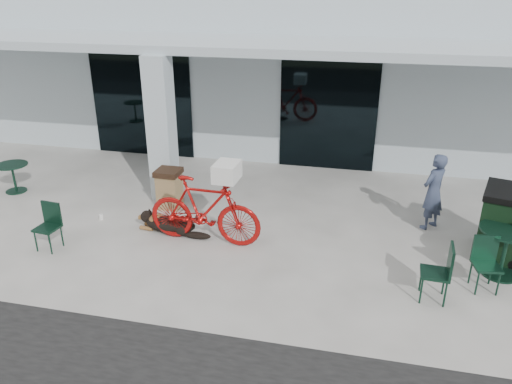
% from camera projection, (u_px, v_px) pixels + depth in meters
% --- Properties ---
extents(ground, '(80.00, 80.00, 0.00)m').
position_uv_depth(ground, '(196.00, 255.00, 8.88)').
color(ground, beige).
rests_on(ground, ground).
extents(building, '(22.00, 7.00, 4.50)m').
position_uv_depth(building, '(282.00, 57.00, 15.60)').
color(building, '#B3C1CA').
rests_on(building, ground).
extents(storefront_glass_left, '(2.80, 0.06, 2.70)m').
position_uv_depth(storefront_glass_left, '(142.00, 106.00, 13.46)').
color(storefront_glass_left, black).
rests_on(storefront_glass_left, ground).
extents(storefront_glass_right, '(2.40, 0.06, 2.70)m').
position_uv_depth(storefront_glass_right, '(328.00, 117.00, 12.44)').
color(storefront_glass_right, black).
rests_on(storefront_glass_right, ground).
extents(column, '(0.50, 0.50, 3.12)m').
position_uv_depth(column, '(161.00, 130.00, 10.63)').
color(column, '#B3C1CA').
rests_on(column, ground).
extents(overhang, '(22.00, 2.80, 0.18)m').
position_uv_depth(overhang, '(244.00, 44.00, 10.83)').
color(overhang, '#B3C1CA').
rests_on(overhang, column).
extents(bicycle, '(2.16, 0.69, 1.28)m').
position_uv_depth(bicycle, '(204.00, 210.00, 9.08)').
color(bicycle, '#A90F0D').
rests_on(bicycle, ground).
extents(laundry_basket, '(0.42, 0.55, 0.32)m').
position_uv_depth(laundry_basket, '(227.00, 172.00, 8.65)').
color(laundry_basket, white).
rests_on(laundry_basket, bicycle).
extents(dog, '(1.18, 0.50, 0.38)m').
position_uv_depth(dog, '(171.00, 223.00, 9.58)').
color(dog, black).
rests_on(dog, ground).
extents(cup_near_dog, '(0.11, 0.11, 0.11)m').
position_uv_depth(cup_near_dog, '(101.00, 217.00, 10.16)').
color(cup_near_dog, white).
rests_on(cup_near_dog, ground).
extents(cafe_table_near, '(0.71, 0.71, 0.66)m').
position_uv_depth(cafe_table_near, '(14.00, 178.00, 11.38)').
color(cafe_table_near, '#113122').
rests_on(cafe_table_near, ground).
extents(cafe_chair_near, '(0.43, 0.46, 0.86)m').
position_uv_depth(cafe_chair_near, '(47.00, 228.00, 8.91)').
color(cafe_chair_near, '#113122').
rests_on(cafe_chair_near, ground).
extents(cafe_table_far, '(0.99, 0.99, 0.84)m').
position_uv_depth(cafe_table_far, '(504.00, 253.00, 8.12)').
color(cafe_table_far, '#113122').
rests_on(cafe_table_far, ground).
extents(cafe_chair_far_a, '(0.46, 0.49, 0.87)m').
position_uv_depth(cafe_chair_far_a, '(487.00, 265.00, 7.72)').
color(cafe_chair_far_a, '#113122').
rests_on(cafe_chair_far_a, ground).
extents(cafe_chair_far_b, '(0.48, 0.45, 0.93)m').
position_uv_depth(cafe_chair_far_b, '(435.00, 272.00, 7.48)').
color(cafe_chair_far_b, '#113122').
rests_on(cafe_chair_far_b, ground).
extents(person, '(0.64, 0.66, 1.52)m').
position_uv_depth(person, '(433.00, 192.00, 9.56)').
color(person, '#38435F').
rests_on(person, ground).
extents(trash_receptacle, '(0.51, 0.51, 0.85)m').
position_uv_depth(trash_receptacle, '(169.00, 189.00, 10.57)').
color(trash_receptacle, '#93764C').
rests_on(trash_receptacle, ground).
extents(wheeled_bin, '(1.01, 1.15, 1.25)m').
position_uv_depth(wheeled_bin, '(504.00, 223.00, 8.63)').
color(wheeled_bin, black).
rests_on(wheeled_bin, ground).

